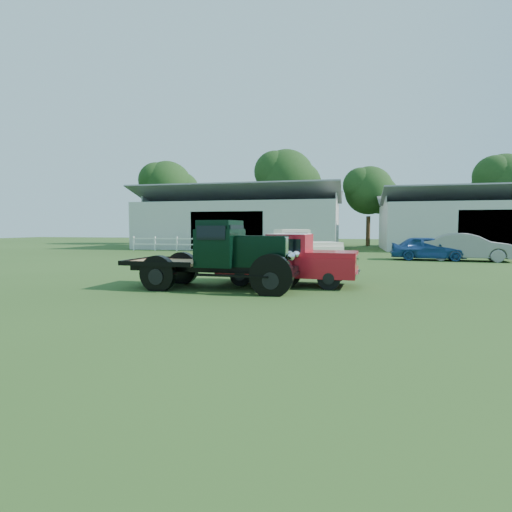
% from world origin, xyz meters
% --- Properties ---
extents(ground, '(120.00, 120.00, 0.00)m').
position_xyz_m(ground, '(0.00, 0.00, 0.00)').
color(ground, '#264318').
extents(shed_left, '(18.80, 10.20, 5.60)m').
position_xyz_m(shed_left, '(-7.00, 26.00, 2.80)').
color(shed_left, '#A0A298').
rests_on(shed_left, ground).
extents(shed_right, '(16.80, 9.20, 5.20)m').
position_xyz_m(shed_right, '(14.00, 27.00, 2.60)').
color(shed_right, '#A0A298').
rests_on(shed_right, ground).
extents(fence_rail, '(14.20, 0.16, 1.20)m').
position_xyz_m(fence_rail, '(-8.00, 20.00, 0.60)').
color(fence_rail, white).
rests_on(fence_rail, ground).
extents(tree_a, '(6.30, 6.30, 10.50)m').
position_xyz_m(tree_a, '(-18.00, 33.00, 5.25)').
color(tree_a, black).
rests_on(tree_a, ground).
extents(tree_b, '(6.90, 6.90, 11.50)m').
position_xyz_m(tree_b, '(-4.00, 34.00, 5.75)').
color(tree_b, black).
rests_on(tree_b, ground).
extents(tree_c, '(5.40, 5.40, 9.00)m').
position_xyz_m(tree_c, '(5.00, 33.00, 4.50)').
color(tree_c, black).
rests_on(tree_c, ground).
extents(tree_d, '(6.00, 6.00, 10.00)m').
position_xyz_m(tree_d, '(18.00, 34.00, 5.00)').
color(tree_d, black).
rests_on(tree_d, ground).
extents(vintage_flatbed, '(5.52, 2.31, 2.17)m').
position_xyz_m(vintage_flatbed, '(-1.02, 1.04, 1.08)').
color(vintage_flatbed, black).
rests_on(vintage_flatbed, ground).
extents(red_pickup, '(4.93, 2.20, 1.75)m').
position_xyz_m(red_pickup, '(1.00, 2.47, 0.88)').
color(red_pickup, '#AF131F').
rests_on(red_pickup, ground).
extents(white_pickup, '(5.33, 3.77, 1.83)m').
position_xyz_m(white_pickup, '(0.27, 7.95, 0.91)').
color(white_pickup, silver).
rests_on(white_pickup, ground).
extents(misc_car_blue, '(4.33, 1.92, 1.45)m').
position_xyz_m(misc_car_blue, '(7.66, 14.57, 0.72)').
color(misc_car_blue, navy).
rests_on(misc_car_blue, ground).
extents(misc_car_grey, '(5.06, 2.31, 1.61)m').
position_xyz_m(misc_car_grey, '(9.82, 14.49, 0.81)').
color(misc_car_grey, gray).
rests_on(misc_car_grey, ground).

